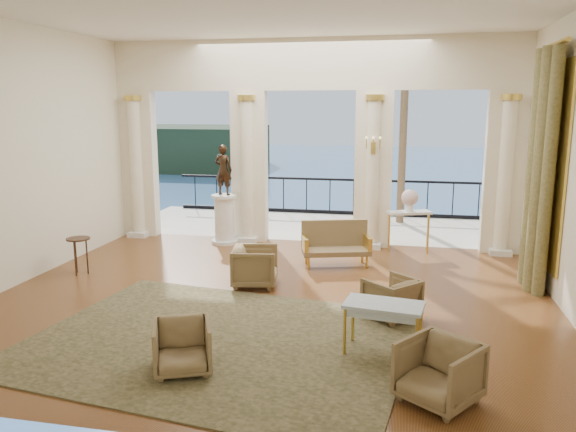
% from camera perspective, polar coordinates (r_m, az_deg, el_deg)
% --- Properties ---
extents(floor, '(9.00, 9.00, 0.00)m').
position_cam_1_polar(floor, '(9.23, -1.79, -8.36)').
color(floor, '#441D09').
rests_on(floor, ground).
extents(room_walls, '(9.00, 9.00, 9.00)m').
position_cam_1_polar(room_walls, '(7.62, -3.89, 9.57)').
color(room_walls, white).
rests_on(room_walls, ground).
extents(arcade, '(9.00, 0.56, 4.50)m').
position_cam_1_polar(arcade, '(12.46, 2.26, 8.86)').
color(arcade, beige).
rests_on(arcade, ground).
extents(terrace, '(10.00, 3.60, 0.10)m').
position_cam_1_polar(terrace, '(14.74, 3.44, -1.11)').
color(terrace, '#C0B49D').
rests_on(terrace, ground).
extents(balustrade, '(9.00, 0.06, 1.03)m').
position_cam_1_polar(balustrade, '(16.21, 4.27, 1.66)').
color(balustrade, black).
rests_on(balustrade, terrace).
extents(palm_tree, '(2.00, 2.00, 4.50)m').
position_cam_1_polar(palm_tree, '(15.09, 11.88, 14.78)').
color(palm_tree, '#4C3823').
rests_on(palm_tree, terrace).
extents(headland, '(22.00, 18.00, 6.00)m').
position_cam_1_polar(headland, '(84.97, -10.62, 6.92)').
color(headland, black).
rests_on(headland, sea).
extents(sea, '(160.00, 160.00, 0.00)m').
position_cam_1_polar(sea, '(69.09, 9.87, 3.49)').
color(sea, '#295591').
rests_on(sea, ground).
extents(curtain, '(0.33, 1.40, 4.09)m').
position_cam_1_polar(curtain, '(10.27, 24.29, 4.22)').
color(curtain, brown).
rests_on(curtain, ground).
extents(window_frame, '(0.04, 1.60, 3.40)m').
position_cam_1_polar(window_frame, '(10.30, 25.34, 4.61)').
color(window_frame, gold).
rests_on(window_frame, room_walls).
extents(wall_sconce, '(0.30, 0.11, 0.33)m').
position_cam_1_polar(wall_sconce, '(12.02, 8.65, 6.96)').
color(wall_sconce, gold).
rests_on(wall_sconce, arcade).
extents(rug, '(5.37, 4.44, 0.02)m').
position_cam_1_polar(rug, '(7.71, -7.08, -12.46)').
color(rug, '#2A3119').
rests_on(rug, ground).
extents(armchair_a, '(0.84, 0.82, 0.67)m').
position_cam_1_polar(armchair_a, '(6.85, -10.70, -12.72)').
color(armchair_a, '#4B3D21').
rests_on(armchair_a, ground).
extents(armchair_b, '(0.98, 0.97, 0.74)m').
position_cam_1_polar(armchair_b, '(6.30, 15.09, -14.81)').
color(armchair_b, '#4B3D21').
rests_on(armchair_b, ground).
extents(armchair_c, '(0.90, 0.91, 0.68)m').
position_cam_1_polar(armchair_c, '(8.45, 10.46, -8.01)').
color(armchair_c, '#4B3D21').
rests_on(armchair_c, ground).
extents(armchair_d, '(0.80, 0.84, 0.76)m').
position_cam_1_polar(armchair_d, '(9.75, -3.36, -4.95)').
color(armchair_d, '#4B3D21').
rests_on(armchair_d, ground).
extents(settee, '(1.42, 0.90, 0.87)m').
position_cam_1_polar(settee, '(11.04, 4.84, -2.78)').
color(settee, '#4B3D21').
rests_on(settee, ground).
extents(game_table, '(1.04, 0.66, 0.67)m').
position_cam_1_polar(game_table, '(7.20, 9.70, -9.24)').
color(game_table, '#A1BBCF').
rests_on(game_table, ground).
extents(pedestal, '(0.61, 0.61, 1.12)m').
position_cam_1_polar(pedestal, '(12.76, -6.47, -0.41)').
color(pedestal, silver).
rests_on(pedestal, ground).
extents(statue, '(0.45, 0.33, 1.12)m').
position_cam_1_polar(statue, '(12.58, -6.58, 4.68)').
color(statue, black).
rests_on(statue, pedestal).
extents(console_table, '(0.98, 0.65, 0.87)m').
position_cam_1_polar(console_table, '(12.24, 12.19, -0.21)').
color(console_table, silver).
rests_on(console_table, ground).
extents(urn, '(0.36, 0.36, 0.47)m').
position_cam_1_polar(urn, '(12.17, 12.27, 1.71)').
color(urn, white).
rests_on(urn, console_table).
extents(side_table, '(0.42, 0.42, 0.69)m').
position_cam_1_polar(side_table, '(11.05, -20.52, -2.60)').
color(side_table, black).
rests_on(side_table, ground).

